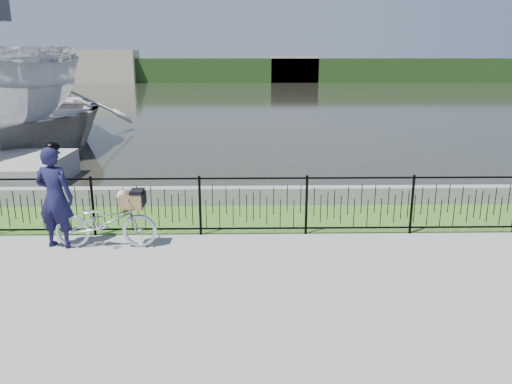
{
  "coord_description": "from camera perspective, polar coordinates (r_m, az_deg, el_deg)",
  "views": [
    {
      "loc": [
        -0.12,
        -7.36,
        3.29
      ],
      "look_at": [
        0.04,
        1.0,
        1.0
      ],
      "focal_mm": 35.0,
      "sensor_mm": 36.0,
      "label": 1
    }
  ],
  "objects": [
    {
      "name": "far_building_right",
      "position": [
        66.17,
        4.36,
        13.78
      ],
      "size": [
        6.0,
        3.0,
        3.2
      ],
      "primitive_type": "cube",
      "color": "#AC9F8A",
      "rests_on": "ground"
    },
    {
      "name": "bicycle_rig",
      "position": [
        9.17,
        -16.73,
        -3.2
      ],
      "size": [
        1.79,
        0.62,
        1.07
      ],
      "color": "silver",
      "rests_on": "ground"
    },
    {
      "name": "far_treeline",
      "position": [
        67.39,
        -1.0,
        13.76
      ],
      "size": [
        120.0,
        6.0,
        3.0
      ],
      "primitive_type": "cube",
      "color": "#234219",
      "rests_on": "ground"
    },
    {
      "name": "quay_wall",
      "position": [
        11.39,
        -0.44,
        -0.44
      ],
      "size": [
        60.0,
        0.3,
        0.4
      ],
      "primitive_type": "cube",
      "color": "gray",
      "rests_on": "ground"
    },
    {
      "name": "water",
      "position": [
        40.5,
        -0.92,
        10.63
      ],
      "size": [
        120.0,
        120.0,
        0.0
      ],
      "primitive_type": "plane",
      "color": "black",
      "rests_on": "ground"
    },
    {
      "name": "boat_far",
      "position": [
        20.52,
        -24.76,
        7.87
      ],
      "size": [
        10.27,
        12.52,
        2.26
      ],
      "color": "silver",
      "rests_on": "water"
    },
    {
      "name": "ground",
      "position": [
        8.06,
        -0.15,
        -8.76
      ],
      "size": [
        120.0,
        120.0,
        0.0
      ],
      "primitive_type": "plane",
      "color": "gray",
      "rests_on": "ground"
    },
    {
      "name": "far_building_left",
      "position": [
        67.78,
        -16.85,
        13.56
      ],
      "size": [
        8.0,
        4.0,
        4.0
      ],
      "primitive_type": "cube",
      "color": "#AC9F8A",
      "rests_on": "ground"
    },
    {
      "name": "cyclist",
      "position": [
        9.35,
        -22.0,
        -0.43
      ],
      "size": [
        0.74,
        0.56,
        1.89
      ],
      "color": "#131234",
      "rests_on": "ground"
    },
    {
      "name": "fence",
      "position": [
        9.37,
        -0.31,
        -1.54
      ],
      "size": [
        14.0,
        0.06,
        1.15
      ],
      "primitive_type": null,
      "color": "black",
      "rests_on": "ground"
    },
    {
      "name": "grass_strip",
      "position": [
        10.49,
        -0.38,
        -2.95
      ],
      "size": [
        60.0,
        2.0,
        0.01
      ],
      "primitive_type": "cube",
      "color": "#37631F",
      "rests_on": "ground"
    }
  ]
}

